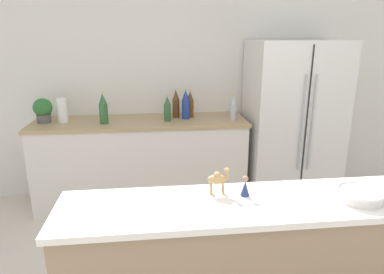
# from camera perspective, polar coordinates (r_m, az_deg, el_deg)

# --- Properties ---
(wall_back) EXTENTS (8.00, 0.06, 2.55)m
(wall_back) POSITION_cam_1_polar(r_m,az_deg,el_deg) (3.83, -1.43, 9.34)
(wall_back) COLOR silver
(wall_back) RESTS_ON ground_plane
(back_counter) EXTENTS (2.17, 0.63, 0.92)m
(back_counter) POSITION_cam_1_polar(r_m,az_deg,el_deg) (3.69, -8.31, -4.14)
(back_counter) COLOR silver
(back_counter) RESTS_ON ground_plane
(refrigerator) EXTENTS (0.93, 0.71, 1.71)m
(refrigerator) POSITION_cam_1_polar(r_m,az_deg,el_deg) (3.81, 16.30, 2.22)
(refrigerator) COLOR silver
(refrigerator) RESTS_ON ground_plane
(potted_plant) EXTENTS (0.18, 0.18, 0.24)m
(potted_plant) POSITION_cam_1_polar(r_m,az_deg,el_deg) (3.70, -23.60, 4.19)
(potted_plant) COLOR #595451
(potted_plant) RESTS_ON back_counter
(paper_towel_roll) EXTENTS (0.10, 0.10, 0.24)m
(paper_towel_roll) POSITION_cam_1_polar(r_m,az_deg,el_deg) (3.65, -20.80, 4.19)
(paper_towel_roll) COLOR white
(paper_towel_roll) RESTS_ON back_counter
(back_bottle_0) EXTENTS (0.07, 0.07, 0.27)m
(back_bottle_0) POSITION_cam_1_polar(r_m,az_deg,el_deg) (3.52, 6.86, 4.86)
(back_bottle_0) COLOR #B2B7BC
(back_bottle_0) RESTS_ON back_counter
(back_bottle_1) EXTENTS (0.08, 0.08, 0.31)m
(back_bottle_1) POSITION_cam_1_polar(r_m,az_deg,el_deg) (3.46, -14.56, 4.58)
(back_bottle_1) COLOR #2D6033
(back_bottle_1) RESTS_ON back_counter
(back_bottle_2) EXTENTS (0.08, 0.08, 0.31)m
(back_bottle_2) POSITION_cam_1_polar(r_m,az_deg,el_deg) (3.54, -1.06, 5.43)
(back_bottle_2) COLOR navy
(back_bottle_2) RESTS_ON back_counter
(back_bottle_3) EXTENTS (0.07, 0.07, 0.27)m
(back_bottle_3) POSITION_cam_1_polar(r_m,az_deg,el_deg) (3.46, -4.13, 4.72)
(back_bottle_3) COLOR #2D6033
(back_bottle_3) RESTS_ON back_counter
(back_bottle_4) EXTENTS (0.08, 0.08, 0.28)m
(back_bottle_4) POSITION_cam_1_polar(r_m,az_deg,el_deg) (3.63, -0.33, 5.46)
(back_bottle_4) COLOR brown
(back_bottle_4) RESTS_ON back_counter
(back_bottle_5) EXTENTS (0.07, 0.07, 0.30)m
(back_bottle_5) POSITION_cam_1_polar(r_m,az_deg,el_deg) (3.60, -2.69, 5.52)
(back_bottle_5) COLOR brown
(back_bottle_5) RESTS_ON back_counter
(fruit_bowl) EXTENTS (0.25, 0.25, 0.06)m
(fruit_bowl) POSITION_cam_1_polar(r_m,az_deg,el_deg) (2.03, 26.24, -8.53)
(fruit_bowl) COLOR white
(fruit_bowl) RESTS_ON bar_counter
(camel_figurine) EXTENTS (0.12, 0.06, 0.15)m
(camel_figurine) POSITION_cam_1_polar(r_m,az_deg,el_deg) (1.88, 4.36, -6.94)
(camel_figurine) COLOR tan
(camel_figurine) RESTS_ON bar_counter
(wise_man_figurine_blue) EXTENTS (0.05, 0.05, 0.12)m
(wise_man_figurine_blue) POSITION_cam_1_polar(r_m,az_deg,el_deg) (1.89, 8.85, -8.25)
(wise_man_figurine_blue) COLOR navy
(wise_man_figurine_blue) RESTS_ON bar_counter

